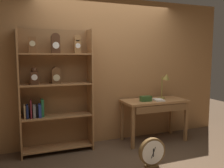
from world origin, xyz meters
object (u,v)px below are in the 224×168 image
desk_lamp (165,81)px  round_clock_large (152,153)px  open_repair_manual (158,100)px  workbench (155,106)px  toolbox_small (146,99)px  bookshelf (54,90)px

desk_lamp → round_clock_large: (-0.84, -0.98, -0.89)m
desk_lamp → open_repair_manual: (-0.22, -0.13, -0.33)m
workbench → toolbox_small: bearing=-167.8°
round_clock_large → toolbox_small: bearing=66.8°
toolbox_small → desk_lamp: bearing=12.4°
toolbox_small → open_repair_manual: 0.25m
workbench → desk_lamp: desk_lamp is taller
open_repair_manual → toolbox_small: bearing=179.1°
bookshelf → round_clock_large: size_ratio=4.59×
round_clock_large → bookshelf: bearing=136.9°
bookshelf → workbench: (1.77, -0.18, -0.35)m
open_repair_manual → round_clock_large: 1.19m
bookshelf → workbench: 1.82m
workbench → open_repair_manual: open_repair_manual is taller
workbench → open_repair_manual: bearing=-70.5°
bookshelf → round_clock_large: 1.80m
bookshelf → round_clock_large: bookshelf is taller
desk_lamp → round_clock_large: size_ratio=1.12×
bookshelf → toolbox_small: size_ratio=9.77×
toolbox_small → round_clock_large: (-0.38, -0.88, -0.60)m
workbench → toolbox_small: toolbox_small is taller
workbench → round_clock_large: 1.19m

